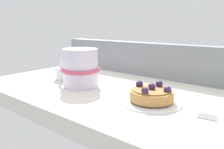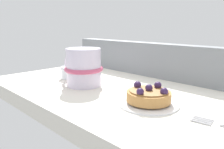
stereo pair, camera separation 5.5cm
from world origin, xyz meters
The scene contains 6 objects.
ground_plane centered at (0.00, 0.00, -2.04)cm, with size 86.97×43.43×4.08cm, color silver.
window_rail_back centered at (0.00, 19.20, 5.48)cm, with size 85.23×5.02×10.96cm, color gray.
dessert_plate centered at (7.99, -4.52, 0.35)cm, with size 13.21×13.21×0.75cm.
raspberry_tart centered at (7.99, -4.51, 2.09)cm, with size 9.50×9.50×3.75cm.
coffee_mug centered at (-14.28, -4.81, 5.19)cm, with size 14.64×10.81×10.50cm.
sugar_bowl centered at (-24.28, -2.02, 2.01)cm, with size 6.91×6.91×3.75cm.
Camera 2 is at (35.13, -42.60, 16.83)cm, focal length 36.11 mm.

